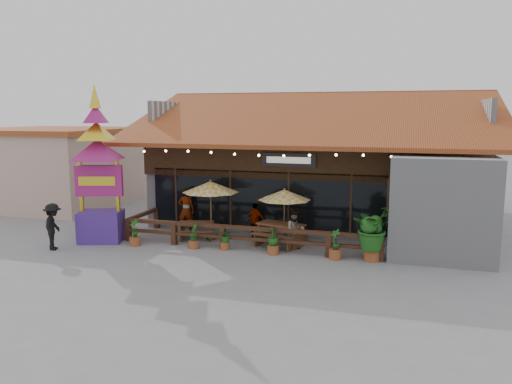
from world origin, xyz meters
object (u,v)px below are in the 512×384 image
(umbrella_left, at_px, (211,187))
(pedestrian, at_px, (53,227))
(picnic_table_right, at_px, (281,231))
(picnic_table_left, at_px, (196,227))
(tropical_plant, at_px, (373,229))
(umbrella_right, at_px, (284,195))
(thai_sign_tower, at_px, (98,154))

(umbrella_left, height_order, pedestrian, umbrella_left)
(umbrella_left, relative_size, picnic_table_right, 1.41)
(picnic_table_left, distance_m, pedestrian, 5.41)
(tropical_plant, relative_size, pedestrian, 1.13)
(umbrella_right, height_order, thai_sign_tower, thai_sign_tower)
(umbrella_right, relative_size, pedestrian, 1.50)
(umbrella_left, xyz_separation_m, thai_sign_tower, (-4.04, -1.62, 1.37))
(umbrella_right, xyz_separation_m, picnic_table_right, (-0.06, -0.31, -1.34))
(umbrella_left, xyz_separation_m, pedestrian, (-5.04, -3.19, -1.24))
(umbrella_right, height_order, pedestrian, umbrella_right)
(thai_sign_tower, bearing_deg, picnic_table_right, 11.60)
(umbrella_right, height_order, tropical_plant, umbrella_right)
(picnic_table_right, xyz_separation_m, pedestrian, (-7.99, -3.00, 0.30))
(thai_sign_tower, distance_m, tropical_plant, 10.76)
(umbrella_right, relative_size, picnic_table_left, 1.52)
(umbrella_right, bearing_deg, umbrella_left, -177.71)
(pedestrian, bearing_deg, tropical_plant, -103.73)
(thai_sign_tower, height_order, tropical_plant, thai_sign_tower)
(picnic_table_right, bearing_deg, umbrella_left, 176.32)
(picnic_table_right, height_order, thai_sign_tower, thai_sign_tower)
(picnic_table_left, relative_size, pedestrian, 0.98)
(umbrella_right, xyz_separation_m, picnic_table_left, (-3.61, -0.25, -1.46))
(picnic_table_left, xyz_separation_m, pedestrian, (-4.44, -3.06, 0.42))
(umbrella_left, height_order, thai_sign_tower, thai_sign_tower)
(umbrella_left, distance_m, umbrella_right, 3.02)
(umbrella_right, bearing_deg, pedestrian, -157.64)
(tropical_plant, bearing_deg, thai_sign_tower, -178.28)
(picnic_table_right, distance_m, tropical_plant, 3.72)
(picnic_table_left, relative_size, picnic_table_right, 0.80)
(umbrella_right, xyz_separation_m, thai_sign_tower, (-7.05, -1.74, 1.57))
(umbrella_right, distance_m, thai_sign_tower, 7.43)
(picnic_table_right, bearing_deg, picnic_table_left, 178.99)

